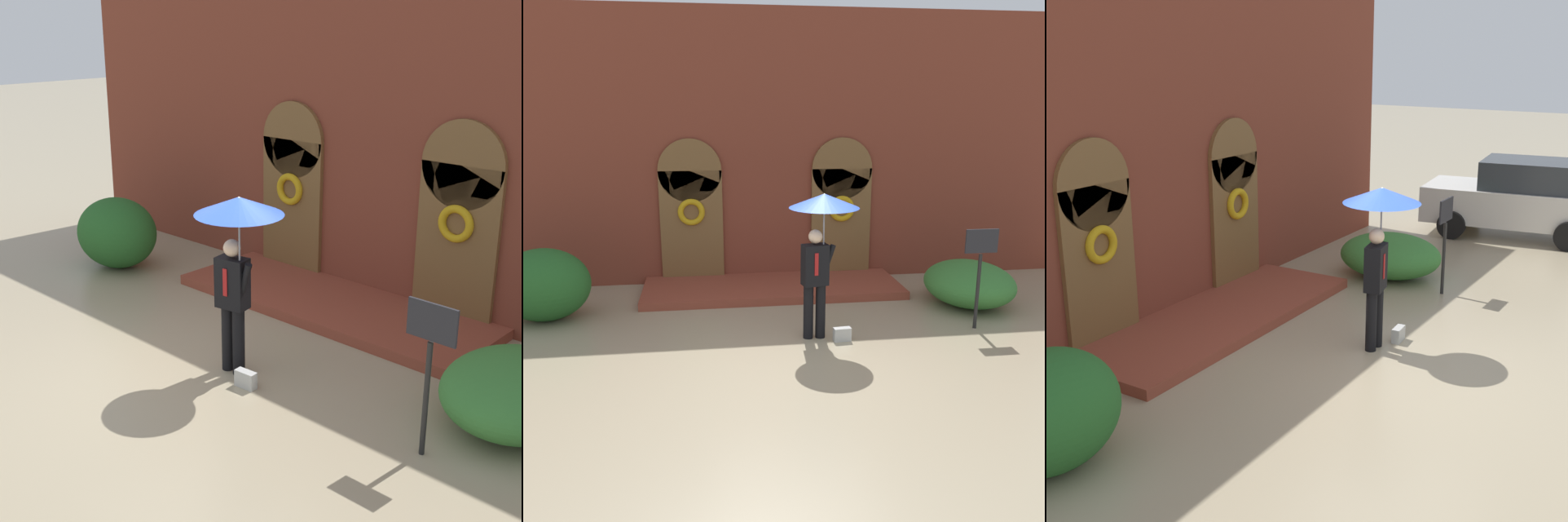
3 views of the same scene
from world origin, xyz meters
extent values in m
plane|color=tan|center=(0.00, 0.00, 0.00)|extent=(80.00, 80.00, 0.00)
cube|color=brown|center=(0.00, 4.20, 2.80)|extent=(14.00, 0.50, 5.60)
cube|color=brown|center=(-1.60, 3.91, 1.20)|extent=(1.30, 0.08, 2.40)
cylinder|color=brown|center=(-1.60, 3.91, 2.40)|extent=(1.30, 0.08, 1.30)
cube|color=brown|center=(1.60, 3.91, 1.20)|extent=(1.30, 0.08, 2.40)
cylinder|color=brown|center=(1.60, 3.91, 2.40)|extent=(1.30, 0.08, 1.30)
torus|color=#C69314|center=(-1.60, 3.84, 1.55)|extent=(0.56, 0.12, 0.56)
torus|color=#C69314|center=(1.60, 3.84, 1.55)|extent=(0.56, 0.12, 0.56)
cube|color=brown|center=(0.00, 3.05, 0.08)|extent=(5.20, 1.80, 0.16)
cylinder|color=black|center=(0.28, 0.50, 0.45)|extent=(0.16, 0.16, 0.90)
cylinder|color=black|center=(0.48, 0.50, 0.45)|extent=(0.16, 0.16, 0.90)
cube|color=black|center=(0.38, 0.50, 1.23)|extent=(0.44, 0.31, 0.66)
cube|color=#A51919|center=(0.38, 0.37, 1.27)|extent=(0.06, 0.02, 0.36)
sphere|color=beige|center=(0.38, 0.50, 1.69)|extent=(0.22, 0.22, 0.22)
cylinder|color=black|center=(0.60, 0.50, 1.33)|extent=(0.22, 0.09, 0.46)
cylinder|color=gray|center=(0.51, 0.50, 1.65)|extent=(0.02, 0.02, 0.98)
cone|color=#284CB7|center=(0.51, 0.50, 2.25)|extent=(1.10, 1.10, 0.22)
cone|color=white|center=(0.51, 0.50, 2.27)|extent=(0.61, 0.61, 0.20)
cube|color=#B7B7B2|center=(0.80, 0.30, 0.11)|extent=(0.29, 0.14, 0.22)
cylinder|color=black|center=(3.18, 0.55, 0.65)|extent=(0.06, 0.06, 1.30)
cube|color=#232328|center=(3.18, 0.55, 1.52)|extent=(0.56, 0.03, 0.40)
ellipsoid|color=#235B23|center=(-4.16, 1.99, 0.64)|extent=(1.60, 1.34, 1.28)
ellipsoid|color=#387A33|center=(3.62, 1.79, 0.41)|extent=(1.65, 1.96, 0.82)
cube|color=silver|center=(7.96, 0.66, 0.72)|extent=(2.33, 4.30, 0.80)
cube|color=#2D3338|center=(7.99, 0.41, 1.44)|extent=(1.84, 2.24, 0.64)
cylinder|color=black|center=(6.90, 1.80, 0.32)|extent=(0.30, 0.66, 0.64)
cylinder|color=black|center=(8.68, 2.04, 0.32)|extent=(0.30, 0.66, 0.64)
camera|label=1|loc=(6.50, -5.44, 4.42)|focal=50.00mm
camera|label=2|loc=(-1.33, -8.23, 3.61)|focal=40.00mm
camera|label=3|loc=(-8.48, -3.81, 4.27)|focal=50.00mm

